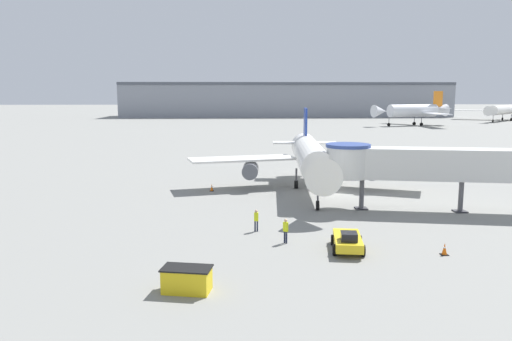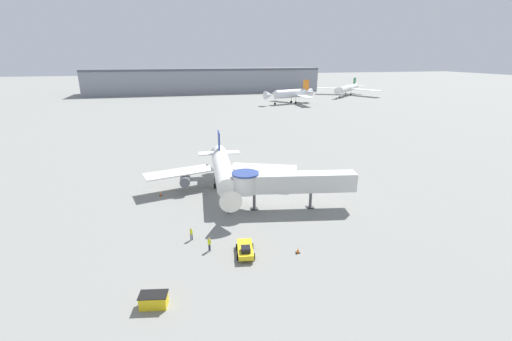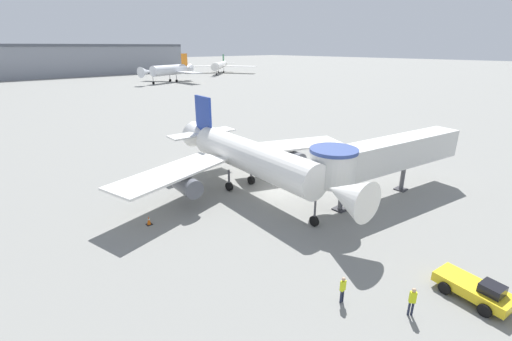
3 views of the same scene
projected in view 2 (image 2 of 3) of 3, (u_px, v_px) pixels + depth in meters
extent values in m
plane|color=gray|center=(239.00, 193.00, 59.66)|extent=(800.00, 800.00, 0.00)
cylinder|color=white|center=(223.00, 171.00, 58.77)|extent=(4.44, 17.12, 3.19)
cone|color=white|center=(230.00, 197.00, 48.03)|extent=(3.44, 3.73, 3.19)
cone|color=white|center=(219.00, 156.00, 67.72)|extent=(3.53, 5.00, 3.19)
cube|color=white|center=(179.00, 172.00, 59.94)|extent=(12.52, 6.74, 0.22)
cube|color=white|center=(264.00, 168.00, 62.35)|extent=(12.54, 8.25, 0.22)
cube|color=navy|center=(219.00, 142.00, 66.58)|extent=(0.48, 3.29, 4.14)
cube|color=white|center=(219.00, 153.00, 67.76)|extent=(8.24, 2.89, 0.18)
cylinder|color=#565960|center=(185.00, 180.00, 59.52)|extent=(1.99, 3.40, 1.75)
cylinder|color=#565960|center=(259.00, 176.00, 61.62)|extent=(1.99, 3.40, 1.75)
cylinder|color=#4C4C51|center=(228.00, 205.00, 51.66)|extent=(0.18, 0.18, 1.83)
cylinder|color=black|center=(228.00, 210.00, 51.95)|extent=(0.33, 0.92, 0.90)
cylinder|color=#4C4C51|center=(215.00, 181.00, 61.32)|extent=(0.22, 0.22, 1.83)
cylinder|color=black|center=(215.00, 186.00, 61.61)|extent=(0.47, 0.93, 0.90)
cylinder|color=#4C4C51|center=(231.00, 180.00, 61.77)|extent=(0.22, 0.22, 1.83)
cylinder|color=black|center=(231.00, 185.00, 62.07)|extent=(0.47, 0.93, 0.90)
cube|color=silver|center=(300.00, 182.00, 52.35)|extent=(17.13, 5.59, 2.80)
cylinder|color=silver|center=(245.00, 183.00, 51.84)|extent=(3.90, 3.90, 2.80)
cylinder|color=navy|center=(245.00, 174.00, 51.34)|extent=(4.10, 4.09, 0.30)
cylinder|color=#56565B|center=(254.00, 200.00, 52.84)|extent=(0.44, 0.44, 2.96)
cube|color=#333338|center=(254.00, 209.00, 53.30)|extent=(1.10, 1.10, 0.12)
cylinder|color=#56565B|center=(310.00, 199.00, 53.38)|extent=(0.44, 0.44, 2.96)
cube|color=#333338|center=(310.00, 207.00, 53.83)|extent=(1.10, 1.10, 0.12)
cube|color=yellow|center=(245.00, 249.00, 41.01)|extent=(2.38, 4.32, 0.61)
cube|color=black|center=(246.00, 249.00, 39.96)|extent=(1.24, 1.29, 0.55)
cylinder|color=black|center=(238.00, 257.00, 39.96)|extent=(0.39, 0.78, 0.75)
cylinder|color=black|center=(254.00, 256.00, 40.13)|extent=(0.39, 0.78, 0.75)
cylinder|color=black|center=(237.00, 247.00, 42.09)|extent=(0.39, 0.78, 0.75)
cylinder|color=black|center=(252.00, 246.00, 42.26)|extent=(0.39, 0.78, 0.75)
cube|color=yellow|center=(154.00, 301.00, 32.49)|extent=(2.75, 1.87, 1.29)
cube|color=black|center=(153.00, 295.00, 32.27)|extent=(2.91, 1.98, 0.08)
cube|color=black|center=(298.00, 253.00, 41.50)|extent=(0.50, 0.50, 0.04)
cone|color=orange|center=(298.00, 250.00, 41.37)|extent=(0.34, 0.34, 0.78)
cylinder|color=white|center=(298.00, 249.00, 41.34)|extent=(0.19, 0.19, 0.09)
cube|color=black|center=(161.00, 195.00, 58.51)|extent=(0.47, 0.47, 0.04)
cone|color=orange|center=(160.00, 193.00, 58.39)|extent=(0.32, 0.32, 0.74)
cylinder|color=white|center=(160.00, 193.00, 58.36)|extent=(0.18, 0.18, 0.09)
cylinder|color=#1E2338|center=(191.00, 237.00, 44.30)|extent=(0.12, 0.12, 0.84)
cylinder|color=#1E2338|center=(192.00, 237.00, 44.33)|extent=(0.12, 0.12, 0.84)
cube|color=#D1E019|center=(191.00, 232.00, 44.07)|extent=(0.35, 0.22, 0.67)
sphere|color=tan|center=(191.00, 229.00, 43.93)|extent=(0.23, 0.23, 0.23)
cylinder|color=#1E2338|center=(209.00, 247.00, 41.89)|extent=(0.13, 0.13, 0.87)
cylinder|color=#1E2338|center=(210.00, 248.00, 41.79)|extent=(0.13, 0.13, 0.87)
cube|color=#D1E019|center=(209.00, 242.00, 41.59)|extent=(0.38, 0.39, 0.69)
sphere|color=tan|center=(209.00, 239.00, 41.45)|extent=(0.24, 0.24, 0.24)
cylinder|color=white|center=(347.00, 88.00, 201.94)|extent=(21.60, 21.56, 3.48)
cone|color=white|center=(338.00, 91.00, 188.28)|extent=(5.17, 5.17, 3.48)
cone|color=white|center=(354.00, 87.00, 213.90)|extent=(6.16, 6.16, 3.48)
cube|color=white|center=(332.00, 88.00, 210.24)|extent=(18.48, 13.25, 0.22)
cube|color=white|center=(367.00, 90.00, 199.82)|extent=(13.21, 18.49, 0.22)
cube|color=#1E6638|center=(355.00, 81.00, 212.69)|extent=(3.49, 3.48, 4.53)
cube|color=white|center=(354.00, 86.00, 213.92)|extent=(10.87, 10.89, 0.18)
cylinder|color=#4C4C51|center=(340.00, 95.00, 192.36)|extent=(0.18, 0.18, 2.00)
cylinder|color=black|center=(340.00, 97.00, 192.68)|extent=(0.96, 0.96, 1.10)
cylinder|color=#4C4C51|center=(346.00, 92.00, 206.32)|extent=(0.22, 0.22, 2.00)
cylinder|color=black|center=(346.00, 94.00, 206.64)|extent=(1.06, 1.06, 1.10)
cylinder|color=#4C4C51|center=(351.00, 93.00, 204.79)|extent=(0.22, 0.22, 2.00)
cylinder|color=black|center=(351.00, 94.00, 205.11)|extent=(1.06, 1.06, 1.10)
cylinder|color=silver|center=(290.00, 94.00, 168.65)|extent=(17.78, 9.08, 4.05)
cone|color=silver|center=(269.00, 95.00, 162.45)|extent=(5.47, 5.20, 4.05)
cone|color=silver|center=(306.00, 92.00, 173.64)|extent=(7.01, 5.69, 4.05)
cube|color=silver|center=(284.00, 93.00, 177.00)|extent=(11.15, 13.14, 0.22)
cube|color=silver|center=(305.00, 96.00, 163.26)|extent=(4.58, 13.00, 0.22)
cube|color=orange|center=(306.00, 85.00, 172.33)|extent=(3.53, 1.32, 5.27)
cube|color=silver|center=(307.00, 91.00, 173.57)|extent=(5.07, 9.17, 0.18)
cylinder|color=#4C4C51|center=(275.00, 101.00, 165.21)|extent=(0.18, 0.18, 2.33)
cylinder|color=black|center=(275.00, 104.00, 165.59)|extent=(1.13, 0.58, 1.10)
cylinder|color=#4C4C51|center=(291.00, 99.00, 172.21)|extent=(0.22, 0.22, 2.33)
cylinder|color=black|center=(291.00, 102.00, 172.58)|extent=(1.17, 0.71, 1.10)
cylinder|color=#4C4C51|center=(296.00, 100.00, 169.27)|extent=(0.22, 0.22, 2.33)
cylinder|color=black|center=(296.00, 103.00, 169.64)|extent=(1.17, 0.71, 1.10)
cube|color=gray|center=(205.00, 81.00, 221.33)|extent=(144.53, 26.93, 13.89)
cube|color=#4C515B|center=(205.00, 69.00, 218.92)|extent=(144.53, 27.47, 1.20)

